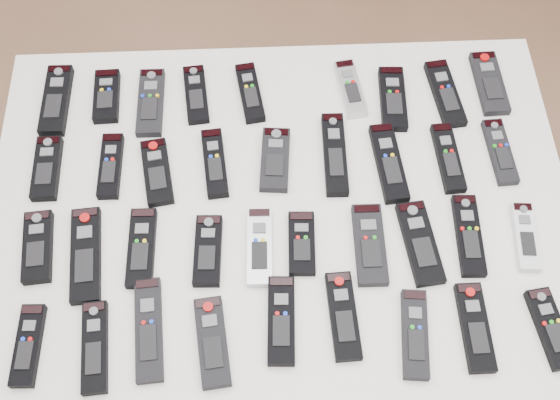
{
  "coord_description": "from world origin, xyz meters",
  "views": [
    {
      "loc": [
        -0.14,
        -0.76,
        2.1
      ],
      "look_at": [
        -0.11,
        -0.04,
        0.8
      ],
      "focal_mm": 45.0,
      "sensor_mm": 36.0,
      "label": 1
    }
  ],
  "objects_px": {
    "remote_17": "(500,152)",
    "remote_31": "(212,342)",
    "remote_6": "(393,99)",
    "remote_32": "(281,320)",
    "remote_10": "(111,166)",
    "remote_9": "(47,168)",
    "remote_0": "(56,100)",
    "remote_20": "(142,248)",
    "remote_18": "(38,247)",
    "remote_1": "(107,96)",
    "remote_19": "(86,255)",
    "remote_28": "(28,345)",
    "remote_36": "(550,329)",
    "remote_29": "(95,347)",
    "remote_35": "(475,327)",
    "remote_26": "(469,235)",
    "remote_2": "(151,103)",
    "remote_4": "(250,93)",
    "remote_23": "(302,243)",
    "remote_16": "(448,158)",
    "table": "(280,217)",
    "remote_24": "(370,245)",
    "remote_27": "(525,237)",
    "remote_22": "(260,247)",
    "remote_12": "(215,163)",
    "remote_25": "(420,243)",
    "remote_8": "(489,83)",
    "remote_21": "(208,251)",
    "remote_14": "(335,154)",
    "remote_5": "(350,89)",
    "remote_7": "(445,94)",
    "remote_15": "(389,163)",
    "remote_34": "(415,334)",
    "remote_3": "(196,95)",
    "remote_33": "(343,316)",
    "remote_13": "(275,160)"
  },
  "relations": [
    {
      "from": "remote_34",
      "to": "remote_3",
      "type": "bearing_deg",
      "value": 131.55
    },
    {
      "from": "remote_27",
      "to": "remote_10",
      "type": "bearing_deg",
      "value": 171.24
    },
    {
      "from": "remote_2",
      "to": "remote_4",
      "type": "bearing_deg",
      "value": 4.79
    },
    {
      "from": "table",
      "to": "remote_24",
      "type": "height_order",
      "value": "remote_24"
    },
    {
      "from": "remote_15",
      "to": "remote_27",
      "type": "bearing_deg",
      "value": -40.93
    },
    {
      "from": "remote_6",
      "to": "remote_32",
      "type": "distance_m",
      "value": 0.6
    },
    {
      "from": "remote_0",
      "to": "remote_25",
      "type": "height_order",
      "value": "remote_0"
    },
    {
      "from": "remote_9",
      "to": "remote_28",
      "type": "xyz_separation_m",
      "value": [
        0.01,
        -0.4,
        -0.0
      ]
    },
    {
      "from": "remote_1",
      "to": "remote_21",
      "type": "bearing_deg",
      "value": -61.35
    },
    {
      "from": "remote_29",
      "to": "remote_35",
      "type": "distance_m",
      "value": 0.73
    },
    {
      "from": "remote_24",
      "to": "remote_20",
      "type": "bearing_deg",
      "value": 179.02
    },
    {
      "from": "remote_1",
      "to": "remote_19",
      "type": "distance_m",
      "value": 0.4
    },
    {
      "from": "remote_19",
      "to": "remote_35",
      "type": "distance_m",
      "value": 0.79
    },
    {
      "from": "remote_17",
      "to": "remote_20",
      "type": "relative_size",
      "value": 0.95
    },
    {
      "from": "remote_8",
      "to": "remote_20",
      "type": "xyz_separation_m",
      "value": [
        -0.8,
        -0.39,
        0.0
      ]
    },
    {
      "from": "remote_17",
      "to": "remote_18",
      "type": "height_order",
      "value": "remote_18"
    },
    {
      "from": "remote_23",
      "to": "remote_16",
      "type": "bearing_deg",
      "value": 32.35
    },
    {
      "from": "remote_26",
      "to": "remote_17",
      "type": "bearing_deg",
      "value": 64.77
    },
    {
      "from": "remote_1",
      "to": "remote_19",
      "type": "xyz_separation_m",
      "value": [
        -0.01,
        -0.4,
        -0.0
      ]
    },
    {
      "from": "remote_10",
      "to": "remote_18",
      "type": "distance_m",
      "value": 0.23
    },
    {
      "from": "remote_22",
      "to": "remote_26",
      "type": "height_order",
      "value": "same"
    },
    {
      "from": "remote_0",
      "to": "remote_5",
      "type": "height_order",
      "value": "same"
    },
    {
      "from": "remote_33",
      "to": "remote_4",
      "type": "bearing_deg",
      "value": 104.57
    },
    {
      "from": "remote_5",
      "to": "remote_28",
      "type": "height_order",
      "value": "remote_5"
    },
    {
      "from": "remote_31",
      "to": "remote_36",
      "type": "xyz_separation_m",
      "value": [
        0.65,
        -0.0,
        -0.0
      ]
    },
    {
      "from": "remote_5",
      "to": "remote_12",
      "type": "height_order",
      "value": "same"
    },
    {
      "from": "remote_8",
      "to": "remote_12",
      "type": "relative_size",
      "value": 1.05
    },
    {
      "from": "remote_28",
      "to": "remote_36",
      "type": "height_order",
      "value": "remote_36"
    },
    {
      "from": "remote_22",
      "to": "remote_19",
      "type": "bearing_deg",
      "value": -177.93
    },
    {
      "from": "remote_3",
      "to": "remote_9",
      "type": "xyz_separation_m",
      "value": [
        -0.32,
        -0.19,
        0.0
      ]
    },
    {
      "from": "remote_0",
      "to": "remote_20",
      "type": "bearing_deg",
      "value": -59.57
    },
    {
      "from": "remote_7",
      "to": "remote_18",
      "type": "xyz_separation_m",
      "value": [
        -0.9,
        -0.36,
        0.0
      ]
    },
    {
      "from": "remote_27",
      "to": "remote_35",
      "type": "height_order",
      "value": "same"
    },
    {
      "from": "remote_8",
      "to": "remote_15",
      "type": "height_order",
      "value": "remote_15"
    },
    {
      "from": "remote_2",
      "to": "remote_22",
      "type": "bearing_deg",
      "value": -57.06
    },
    {
      "from": "remote_9",
      "to": "remote_17",
      "type": "relative_size",
      "value": 0.94
    },
    {
      "from": "remote_1",
      "to": "remote_13",
      "type": "distance_m",
      "value": 0.43
    },
    {
      "from": "remote_19",
      "to": "remote_29",
      "type": "bearing_deg",
      "value": -84.3
    },
    {
      "from": "remote_32",
      "to": "remote_10",
      "type": "bearing_deg",
      "value": 136.71
    },
    {
      "from": "remote_17",
      "to": "remote_35",
      "type": "xyz_separation_m",
      "value": [
        -0.13,
        -0.4,
        0.0
      ]
    },
    {
      "from": "remote_6",
      "to": "remote_22",
      "type": "bearing_deg",
      "value": -128.31
    },
    {
      "from": "remote_17",
      "to": "remote_26",
      "type": "xyz_separation_m",
      "value": [
        -0.11,
        -0.2,
        0.0
      ]
    },
    {
      "from": "remote_4",
      "to": "remote_26",
      "type": "distance_m",
      "value": 0.59
    },
    {
      "from": "remote_12",
      "to": "remote_25",
      "type": "relative_size",
      "value": 0.9
    },
    {
      "from": "remote_28",
      "to": "remote_32",
      "type": "distance_m",
      "value": 0.49
    },
    {
      "from": "remote_0",
      "to": "remote_1",
      "type": "relative_size",
      "value": 1.34
    },
    {
      "from": "remote_20",
      "to": "remote_22",
      "type": "distance_m",
      "value": 0.24
    },
    {
      "from": "remote_3",
      "to": "remote_18",
      "type": "distance_m",
      "value": 0.5
    },
    {
      "from": "remote_17",
      "to": "remote_31",
      "type": "distance_m",
      "value": 0.76
    },
    {
      "from": "remote_14",
      "to": "remote_24",
      "type": "distance_m",
      "value": 0.23
    }
  ]
}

